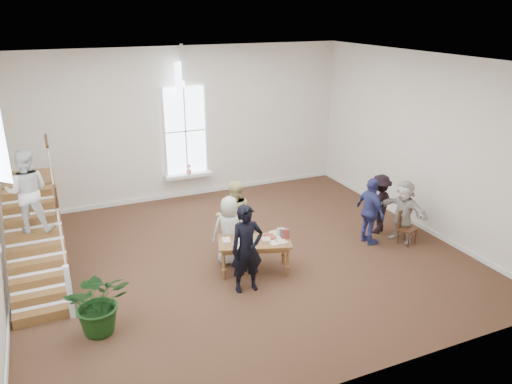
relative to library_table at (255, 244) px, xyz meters
name	(u,v)px	position (x,y,z in m)	size (l,w,h in m)	color
ground	(242,257)	(-0.03, 0.71, -0.66)	(10.00, 10.00, 0.00)	#432C1A
room_shell	(189,184)	(-0.03, 5.10, -0.26)	(10.49, 10.00, 10.00)	silver
staircase	(31,211)	(-4.37, 1.46, 0.96)	(1.10, 4.10, 2.92)	brown
library_table	(255,244)	(0.00, 0.00, 0.00)	(1.74, 1.24, 0.80)	brown
police_officer	(247,249)	(-0.47, -0.65, 0.28)	(0.68, 0.45, 1.88)	black
elderly_woman	(230,230)	(-0.37, 0.60, 0.14)	(0.78, 0.51, 1.60)	beige
person_yellow	(234,216)	(-0.07, 1.10, 0.23)	(0.87, 0.68, 1.78)	#DBD689
woman_cluster_a	(370,211)	(3.13, 0.16, 0.19)	(1.00, 0.41, 1.70)	navy
woman_cluster_b	(379,204)	(3.73, 0.61, 0.12)	(1.01, 0.58, 1.56)	black
woman_cluster_c	(403,211)	(3.97, -0.04, 0.13)	(1.47, 0.47, 1.58)	beige
floor_plant	(99,302)	(-3.43, -0.91, -0.04)	(1.12, 0.97, 1.24)	#133410
side_chair	(405,225)	(3.95, -0.19, -0.19)	(0.47, 0.47, 0.86)	#33170E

